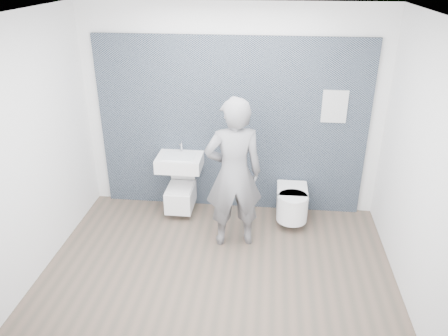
# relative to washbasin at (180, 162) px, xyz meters

# --- Properties ---
(ground) EXTENTS (4.00, 4.00, 0.00)m
(ground) POSITION_rel_washbasin_xyz_m (0.67, -1.21, -0.77)
(ground) COLOR brown
(ground) RESTS_ON ground
(room_shell) EXTENTS (4.00, 4.00, 4.00)m
(room_shell) POSITION_rel_washbasin_xyz_m (0.67, -1.21, 0.97)
(room_shell) COLOR silver
(room_shell) RESTS_ON ground
(tile_wall) EXTENTS (3.60, 0.06, 2.40)m
(tile_wall) POSITION_rel_washbasin_xyz_m (0.67, 0.26, -0.77)
(tile_wall) COLOR black
(tile_wall) RESTS_ON ground
(washbasin) EXTENTS (0.60, 0.45, 0.45)m
(washbasin) POSITION_rel_washbasin_xyz_m (0.00, 0.00, 0.00)
(washbasin) COLOR white
(washbasin) RESTS_ON ground
(toilet_square) EXTENTS (0.36, 0.52, 0.69)m
(toilet_square) POSITION_rel_washbasin_xyz_m (0.00, -0.03, -0.50)
(toilet_square) COLOR white
(toilet_square) RESTS_ON ground
(toilet_rounded) EXTENTS (0.41, 0.68, 0.37)m
(toilet_rounded) POSITION_rel_washbasin_xyz_m (1.53, -0.12, -0.47)
(toilet_rounded) COLOR white
(toilet_rounded) RESTS_ON ground
(info_placard) EXTENTS (0.32, 0.03, 0.42)m
(info_placard) POSITION_rel_washbasin_xyz_m (2.00, 0.21, -0.77)
(info_placard) COLOR white
(info_placard) RESTS_ON ground
(visitor) EXTENTS (0.77, 0.59, 1.89)m
(visitor) POSITION_rel_washbasin_xyz_m (0.79, -0.66, 0.18)
(visitor) COLOR slate
(visitor) RESTS_ON ground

